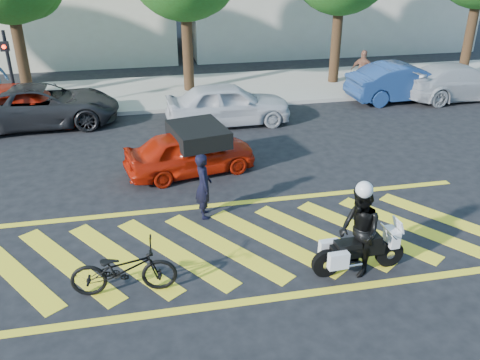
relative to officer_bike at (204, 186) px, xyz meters
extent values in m
plane|color=black|center=(0.84, -1.44, -0.81)|extent=(90.00, 90.00, 0.00)
cube|color=#9E998E|center=(0.84, 10.56, -0.74)|extent=(60.00, 5.00, 0.15)
cube|color=yellow|center=(-4.16, -1.44, -0.81)|extent=(2.43, 3.21, 0.01)
cube|color=yellow|center=(-3.06, -1.44, -0.81)|extent=(2.43, 3.21, 0.01)
cube|color=yellow|center=(-1.96, -1.44, -0.81)|extent=(2.43, 3.21, 0.01)
cube|color=yellow|center=(-0.86, -1.44, -0.81)|extent=(2.43, 3.21, 0.01)
cube|color=yellow|center=(0.24, -1.44, -0.81)|extent=(2.43, 3.21, 0.01)
cube|color=yellow|center=(1.34, -1.44, -0.81)|extent=(2.43, 3.21, 0.01)
cube|color=yellow|center=(2.44, -1.44, -0.81)|extent=(2.43, 3.21, 0.01)
cube|color=yellow|center=(3.54, -1.44, -0.81)|extent=(2.43, 3.21, 0.01)
cube|color=yellow|center=(4.64, -1.44, -0.81)|extent=(2.43, 3.21, 0.01)
cube|color=yellow|center=(5.74, -1.44, -0.81)|extent=(2.43, 3.21, 0.01)
cube|color=yellow|center=(0.84, -3.34, -0.81)|extent=(12.00, 0.20, 0.01)
cube|color=yellow|center=(0.84, 0.46, -0.81)|extent=(12.00, 0.20, 0.01)
cylinder|color=black|center=(-5.66, 10.56, 1.19)|extent=(0.44, 0.44, 4.00)
cylinder|color=black|center=(0.84, 10.56, 1.19)|extent=(0.44, 0.44, 4.00)
cylinder|color=black|center=(7.34, 10.56, 1.19)|extent=(0.44, 0.44, 4.00)
cylinder|color=black|center=(13.84, 10.56, 1.19)|extent=(0.44, 0.44, 4.00)
cylinder|color=black|center=(-5.66, 8.36, 0.79)|extent=(0.12, 0.12, 3.20)
cube|color=black|center=(-5.66, 8.16, 1.89)|extent=(0.28, 0.18, 0.32)
sphere|color=#FF260C|center=(-5.66, 8.06, 1.89)|extent=(0.14, 0.14, 0.14)
imported|color=black|center=(0.00, 0.00, 0.00)|extent=(0.40, 0.60, 1.62)
imported|color=black|center=(-1.88, -2.58, -0.29)|extent=(2.02, 0.80, 1.04)
cylinder|color=black|center=(2.03, -2.87, -0.52)|extent=(0.59, 0.15, 0.59)
cylinder|color=silver|center=(2.03, -2.87, -0.52)|extent=(0.18, 0.15, 0.18)
cylinder|color=black|center=(3.42, -2.80, -0.52)|extent=(0.59, 0.15, 0.59)
cylinder|color=silver|center=(3.42, -2.80, -0.52)|extent=(0.18, 0.15, 0.18)
cube|color=black|center=(2.68, -2.84, -0.29)|extent=(1.12, 0.28, 0.27)
cube|color=black|center=(2.95, -2.83, -0.12)|extent=(0.41, 0.29, 0.20)
cube|color=black|center=(2.46, -2.85, -0.13)|extent=(0.50, 0.33, 0.11)
cube|color=silver|center=(3.42, -2.80, -0.12)|extent=(0.21, 0.38, 0.36)
cube|color=silver|center=(2.17, -2.63, -0.32)|extent=(0.41, 0.18, 0.34)
cube|color=silver|center=(2.19, -3.10, -0.32)|extent=(0.41, 0.18, 0.34)
imported|color=black|center=(2.68, -2.84, 0.12)|extent=(0.75, 0.94, 1.86)
imported|color=#B51B08|center=(-0.03, 2.53, -0.19)|extent=(3.88, 2.17, 1.25)
imported|color=#AC190A|center=(-5.36, 7.76, -0.10)|extent=(4.88, 1.99, 1.41)
imported|color=black|center=(-4.66, 7.57, -0.09)|extent=(5.29, 2.58, 1.45)
imported|color=silver|center=(1.76, 6.36, -0.06)|extent=(4.44, 1.87, 1.50)
imported|color=navy|center=(9.25, 7.76, -0.06)|extent=(4.64, 1.81, 1.51)
imported|color=#A6A9AE|center=(11.54, 7.49, -0.10)|extent=(5.04, 2.29, 1.43)
imported|color=#915A42|center=(7.92, 8.81, 0.20)|extent=(1.05, 0.95, 1.72)
camera|label=1|loc=(-1.32, -10.67, 5.40)|focal=38.00mm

